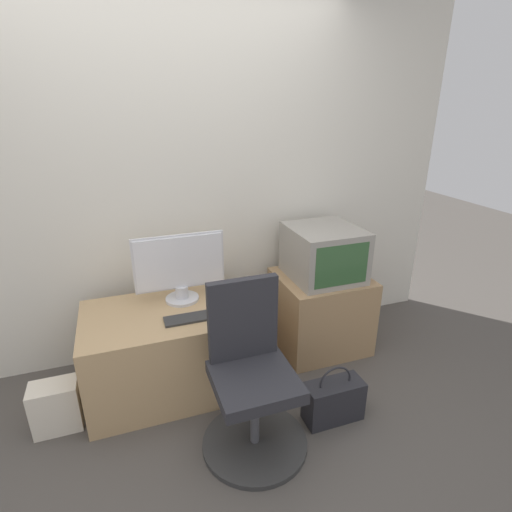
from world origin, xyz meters
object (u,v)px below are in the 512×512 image
(main_monitor, at_px, (180,268))
(crt_tv, at_px, (324,253))
(handbag, at_px, (333,400))
(keyboard, at_px, (191,318))
(office_chair, at_px, (252,385))
(mouse, at_px, (227,311))
(cardboard_box_lower, at_px, (56,407))

(main_monitor, bearing_deg, crt_tv, -0.79)
(main_monitor, distance_m, handbag, 1.26)
(main_monitor, xyz_separation_m, handbag, (0.75, -0.76, -0.67))
(keyboard, height_order, handbag, keyboard)
(main_monitor, distance_m, office_chair, 0.89)
(mouse, distance_m, cardboard_box_lower, 1.14)
(keyboard, bearing_deg, mouse, 0.49)
(office_chair, bearing_deg, main_monitor, 107.81)
(mouse, xyz_separation_m, handbag, (0.52, -0.49, -0.45))
(main_monitor, relative_size, handbag, 1.56)
(keyboard, xyz_separation_m, cardboard_box_lower, (-0.82, -0.01, -0.43))
(keyboard, xyz_separation_m, handbag, (0.75, -0.49, -0.45))
(main_monitor, height_order, cardboard_box_lower, main_monitor)
(crt_tv, bearing_deg, handbag, -111.48)
(keyboard, distance_m, handbag, 1.00)
(mouse, distance_m, crt_tv, 0.87)
(main_monitor, relative_size, keyboard, 1.81)
(main_monitor, relative_size, office_chair, 0.62)
(office_chair, bearing_deg, crt_tv, 41.85)
(main_monitor, relative_size, crt_tv, 1.13)
(mouse, relative_size, handbag, 0.18)
(crt_tv, bearing_deg, office_chair, -138.15)
(main_monitor, xyz_separation_m, mouse, (0.24, -0.27, -0.22))
(main_monitor, xyz_separation_m, cardboard_box_lower, (-0.82, -0.28, -0.66))
(main_monitor, height_order, crt_tv, main_monitor)
(crt_tv, distance_m, cardboard_box_lower, 1.99)
(keyboard, height_order, mouse, mouse)
(main_monitor, height_order, keyboard, main_monitor)
(office_chair, distance_m, cardboard_box_lower, 1.17)
(cardboard_box_lower, bearing_deg, office_chair, -23.67)
(crt_tv, height_order, cardboard_box_lower, crt_tv)
(keyboard, bearing_deg, crt_tv, 13.80)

